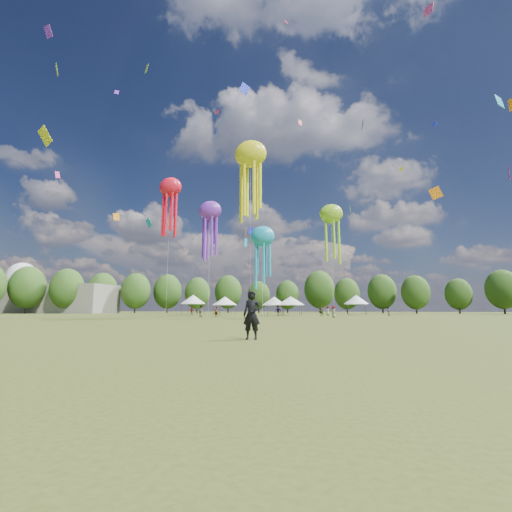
# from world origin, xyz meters

# --- Properties ---
(ground) EXTENTS (300.00, 300.00, 0.00)m
(ground) POSITION_xyz_m (0.00, 0.00, 0.00)
(ground) COLOR #384416
(ground) RESTS_ON ground
(observer_main) EXTENTS (0.71, 0.47, 1.94)m
(observer_main) POSITION_xyz_m (7.77, -2.36, 0.97)
(observer_main) COLOR black
(observer_main) RESTS_ON ground
(spectator_near) EXTENTS (1.01, 0.95, 1.65)m
(spectator_near) POSITION_xyz_m (-8.73, 33.49, 0.82)
(spectator_near) COLOR gray
(spectator_near) RESTS_ON ground
(spectators_far) EXTENTS (38.48, 19.63, 1.88)m
(spectators_far) POSITION_xyz_m (4.30, 47.49, 0.85)
(spectators_far) COLOR gray
(spectators_far) RESTS_ON ground
(festival_tents) EXTENTS (39.05, 10.35, 4.25)m
(festival_tents) POSITION_xyz_m (-3.91, 54.88, 2.96)
(festival_tents) COLOR #47474C
(festival_tents) RESTS_ON ground
(show_kites) EXTENTS (29.77, 9.05, 26.31)m
(show_kites) POSITION_xyz_m (-3.63, 33.53, 17.53)
(show_kites) COLOR purple
(show_kites) RESTS_ON ground
(small_kites) EXTENTS (67.95, 55.26, 44.37)m
(small_kites) POSITION_xyz_m (-1.54, 39.84, 28.66)
(small_kites) COLOR purple
(small_kites) RESTS_ON ground
(treeline) EXTENTS (201.57, 95.24, 13.43)m
(treeline) POSITION_xyz_m (-3.87, 62.51, 6.54)
(treeline) COLOR #38281C
(treeline) RESTS_ON ground
(hangar) EXTENTS (40.00, 12.00, 8.00)m
(hangar) POSITION_xyz_m (-72.00, 72.00, 4.00)
(hangar) COLOR gray
(hangar) RESTS_ON ground
(radome) EXTENTS (9.00, 9.00, 16.00)m
(radome) POSITION_xyz_m (-88.00, 78.00, 9.99)
(radome) COLOR white
(radome) RESTS_ON ground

